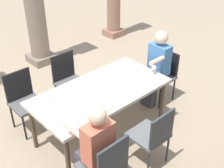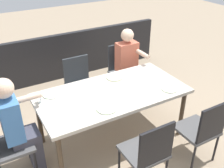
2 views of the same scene
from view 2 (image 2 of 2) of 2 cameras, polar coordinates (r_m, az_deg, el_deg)
The scene contains 23 objects.
ground_plane at distance 3.85m, azimuth 0.01°, elevation -11.50°, with size 16.00×16.00×0.00m, color gray.
dining_table at distance 3.43m, azimuth 0.01°, elevation -2.62°, with size 1.93×0.97×0.77m.
chair_west_north at distance 3.36m, azimuth 18.95°, elevation -9.10°, with size 0.44×0.44×0.91m.
chair_west_south at distance 4.51m, azimuth 2.29°, elevation 3.45°, with size 0.44×0.44×0.94m.
chair_mid_north at distance 2.90m, azimuth 7.83°, elevation -14.18°, with size 0.44×0.44×0.93m.
chair_mid_south at distance 4.21m, azimuth -7.00°, elevation 0.62°, with size 0.44×0.44×0.88m.
chair_head_east at distance 3.24m, azimuth -22.33°, elevation -11.88°, with size 0.44×0.44×0.87m.
diner_woman_green at distance 3.13m, azimuth -19.64°, elevation -8.29°, with size 0.50×0.35×1.29m.
diner_man_white at distance 4.32m, azimuth 3.66°, elevation 4.13°, with size 0.35×0.49×1.27m.
patio_railing at distance 5.27m, azimuth -11.39°, elevation 5.71°, with size 4.33×0.10×0.90m, color black.
plate_0 at distance 3.52m, azimuth 12.30°, elevation -1.09°, with size 0.21×0.21×0.02m.
fork_0 at distance 3.61m, azimuth 14.09°, elevation -0.56°, with size 0.02×0.17×0.01m, color silver.
spoon_0 at distance 3.43m, azimuth 10.39°, elevation -1.81°, with size 0.02×0.17×0.01m, color silver.
plate_1 at distance 3.72m, azimuth 0.53°, elevation 1.41°, with size 0.23×0.23×0.02m.
fork_1 at distance 3.79m, azimuth 2.49°, elevation 1.86°, with size 0.02×0.17×0.01m, color silver.
spoon_1 at distance 3.66m, azimuth -1.51°, elevation 0.78°, with size 0.02×0.17×0.01m, color silver.
plate_2 at distance 3.07m, azimuth -1.18°, elevation -5.31°, with size 0.25×0.25×0.02m.
fork_2 at distance 3.13m, azimuth 1.24°, elevation -4.62°, with size 0.02×0.17×0.01m, color silver.
spoon_2 at distance 3.02m, azimuth -3.69°, elevation -6.20°, with size 0.02×0.17×0.01m, color silver.
plate_3 at distance 3.41m, azimuth -12.93°, elevation -2.19°, with size 0.23×0.23×0.02m.
wine_glass_3 at distance 3.25m, azimuth -15.33°, elevation -2.26°, with size 0.07×0.07×0.15m.
fork_3 at distance 3.45m, azimuth -10.56°, elevation -1.65°, with size 0.02×0.17×0.01m, color silver.
spoon_3 at distance 3.39m, azimuth -15.32°, elevation -2.92°, with size 0.02×0.17×0.01m, color silver.
Camera 2 is at (1.43, 2.52, 2.53)m, focal length 42.28 mm.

